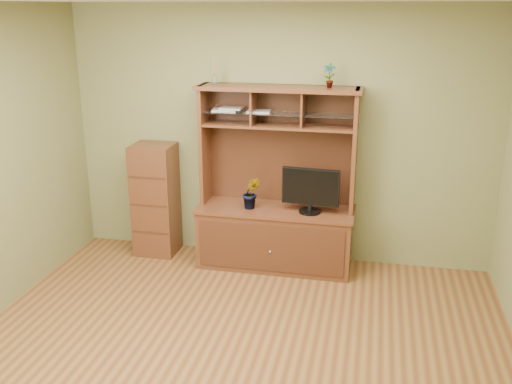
% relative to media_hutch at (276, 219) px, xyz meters
% --- Properties ---
extents(room, '(4.54, 4.04, 2.74)m').
position_rel_media_hutch_xyz_m(room, '(-0.02, -1.73, 0.83)').
color(room, brown).
rests_on(room, ground).
extents(media_hutch, '(1.66, 0.61, 1.90)m').
position_rel_media_hutch_xyz_m(media_hutch, '(0.00, 0.00, 0.00)').
color(media_hutch, '#4B2715').
rests_on(media_hutch, room).
extents(monitor, '(0.59, 0.23, 0.46)m').
position_rel_media_hutch_xyz_m(monitor, '(0.37, -0.08, 0.37)').
color(monitor, black).
rests_on(monitor, media_hutch).
extents(orchid_plant, '(0.21, 0.18, 0.34)m').
position_rel_media_hutch_xyz_m(orchid_plant, '(-0.24, -0.08, 0.30)').
color(orchid_plant, '#2B541D').
rests_on(orchid_plant, media_hutch).
extents(top_plant, '(0.13, 0.09, 0.24)m').
position_rel_media_hutch_xyz_m(top_plant, '(0.50, 0.08, 1.50)').
color(top_plant, '#396D26').
rests_on(top_plant, media_hutch).
extents(reed_diffuser, '(0.06, 0.06, 0.28)m').
position_rel_media_hutch_xyz_m(reed_diffuser, '(-0.66, 0.08, 1.49)').
color(reed_diffuser, silver).
rests_on(reed_diffuser, media_hutch).
extents(magazines, '(0.61, 0.21, 0.04)m').
position_rel_media_hutch_xyz_m(magazines, '(-0.42, 0.08, 1.13)').
color(magazines, '#A3A3A8').
rests_on(magazines, media_hutch).
extents(side_cabinet, '(0.44, 0.41, 1.24)m').
position_rel_media_hutch_xyz_m(side_cabinet, '(-1.36, 0.05, 0.10)').
color(side_cabinet, '#4B2715').
rests_on(side_cabinet, room).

